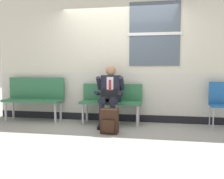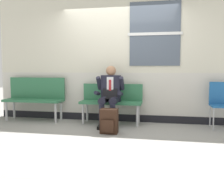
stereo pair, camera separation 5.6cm
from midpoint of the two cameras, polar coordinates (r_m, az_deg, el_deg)
name	(u,v)px [view 1 (the left image)]	position (r m, az deg, el deg)	size (l,w,h in m)	color
ground_plane	(113,128)	(4.89, -0.04, -9.00)	(18.00, 18.00, 0.00)	gray
station_wall	(120,58)	(5.48, 1.48, 7.41)	(5.72, 0.16, 2.84)	beige
bench_with_person	(111,99)	(5.26, -0.44, -2.33)	(1.30, 0.42, 0.84)	#2D6B47
bench_empty	(35,96)	(5.87, -17.76, -1.37)	(1.34, 0.42, 0.97)	#2D6B47
person_seated	(110,94)	(5.06, -0.84, -0.98)	(0.57, 0.70, 1.23)	#1E1E2D
backpack	(109,121)	(4.49, -0.96, -7.39)	(0.31, 0.25, 0.45)	#331E14
folding_chair	(220,101)	(5.25, 23.40, -2.38)	(0.38, 0.38, 0.91)	#1E5999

